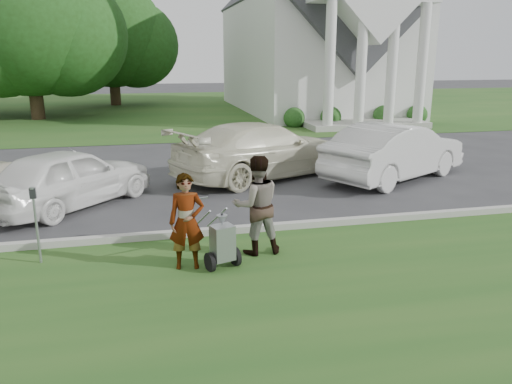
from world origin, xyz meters
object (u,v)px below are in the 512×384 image
object	(u,v)px
parking_meter_near	(35,216)
car_d	(395,151)
car_c	(262,150)
tree_back	(111,39)
car_b	(70,177)
tree_left	(28,27)
striping_cart	(222,244)
person_left	(187,223)
person_right	(257,206)
church	(314,17)

from	to	relation	value
parking_meter_near	car_d	distance (m)	10.09
car_d	car_c	bearing A→B (deg)	44.32
tree_back	car_b	world-z (taller)	tree_back
tree_left	car_d	xyz separation A→B (m)	(13.07, -17.81, -4.28)
tree_back	car_b	size ratio (longest dim) A/B	2.25
tree_left	car_b	bearing A→B (deg)	-77.65
car_c	car_d	xyz separation A→B (m)	(3.75, -1.12, 0.01)
striping_cart	parking_meter_near	distance (m)	3.26
person_left	person_right	size ratio (longest dim) A/B	0.90
parking_meter_near	tree_back	bearing A→B (deg)	89.97
church	person_right	bearing A→B (deg)	-111.23
church	tree_back	distance (m)	14.77
church	parking_meter_near	world-z (taller)	church
church	person_right	world-z (taller)	church
church	striping_cart	xyz separation A→B (m)	(-9.93, -24.23, -5.49)
church	car_c	xyz separation A→B (m)	(-7.69, -17.82, -5.12)
tree_back	striping_cart	bearing A→B (deg)	-84.34
tree_back	person_right	size ratio (longest dim) A/B	5.26
striping_cart	car_b	bearing A→B (deg)	106.11
church	person_right	xyz separation A→B (m)	(-9.21, -23.70, -5.02)
car_b	tree_back	bearing A→B (deg)	-47.11
car_d	person_left	bearing A→B (deg)	99.17
tree_back	parking_meter_near	distance (m)	30.44
church	car_d	size ratio (longest dim) A/B	4.79
tree_left	car_d	world-z (taller)	tree_left
car_c	tree_left	bearing A→B (deg)	3.61
tree_left	car_c	size ratio (longest dim) A/B	1.87
tree_back	person_left	xyz separation A→B (m)	(2.50, -30.97, -3.90)
tree_left	person_left	size ratio (longest dim) A/B	6.43
tree_left	striping_cart	xyz separation A→B (m)	(7.08, -23.11, -4.66)
church	car_d	xyz separation A→B (m)	(-3.94, -18.94, -5.11)
person_left	car_c	size ratio (longest dim) A/B	0.29
tree_back	car_d	world-z (taller)	tree_back
tree_left	person_left	xyz separation A→B (m)	(6.51, -22.97, -4.28)
person_right	tree_left	bearing A→B (deg)	-73.17
church	parking_meter_near	distance (m)	27.19
tree_left	person_right	world-z (taller)	tree_left
striping_cart	parking_meter_near	size ratio (longest dim) A/B	0.86
striping_cart	car_c	distance (m)	6.81
parking_meter_near	car_d	size ratio (longest dim) A/B	0.28
person_left	car_c	world-z (taller)	person_left
church	car_c	size ratio (longest dim) A/B	4.24
striping_cart	person_left	bearing A→B (deg)	148.75
car_c	car_d	world-z (taller)	car_d
church	tree_back	bearing A→B (deg)	152.15
person_right	parking_meter_near	xyz separation A→B (m)	(-3.82, 0.37, -0.04)
person_right	car_b	xyz separation A→B (m)	(-3.72, 3.90, -0.19)
car_b	church	bearing A→B (deg)	-80.44
tree_back	striping_cart	xyz separation A→B (m)	(3.08, -31.11, -4.28)
tree_left	parking_meter_near	bearing A→B (deg)	-79.82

